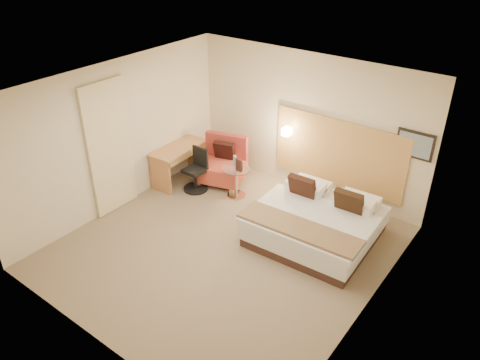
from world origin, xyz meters
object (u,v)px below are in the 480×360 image
Objects in this scene: lounge_chair at (222,164)px; desk at (180,154)px; bed at (316,222)px; side_table at (236,181)px; desk_chair at (197,173)px.

lounge_chair reaches higher than desk.
bed is 1.63× the size of desk.
bed reaches higher than side_table.
bed is at bearing -13.16° from lounge_chair.
desk_chair reaches higher than side_table.
desk_chair is at bearing 179.67° from bed.
bed is 3.12× the size of side_table.
desk is at bearing 178.64° from bed.
bed is 1.89× the size of lounge_chair.
side_table is (0.59, -0.30, -0.04)m from lounge_chair.
side_table is at bearing -27.27° from lounge_chair.
desk_chair is (0.49, -0.06, -0.24)m from desk.
bed reaches higher than desk.
desk_chair is (-0.79, -0.26, 0.02)m from side_table.
side_table is 0.52× the size of desk.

